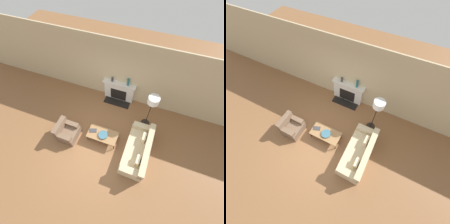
# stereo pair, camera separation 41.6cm
# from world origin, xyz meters

# --- Properties ---
(ground_plane) EXTENTS (18.00, 18.00, 0.00)m
(ground_plane) POSITION_xyz_m (0.00, 0.00, 0.00)
(ground_plane) COLOR brown
(wall_back) EXTENTS (18.00, 0.06, 2.90)m
(wall_back) POSITION_xyz_m (0.00, 2.62, 1.45)
(wall_back) COLOR #C6B289
(wall_back) RESTS_ON ground_plane
(fireplace) EXTENTS (1.46, 0.59, 1.03)m
(fireplace) POSITION_xyz_m (0.12, 2.48, 0.50)
(fireplace) COLOR silver
(fireplace) RESTS_ON ground_plane
(couch) EXTENTS (0.84, 1.93, 0.84)m
(couch) POSITION_xyz_m (1.64, 0.19, 0.32)
(couch) COLOR #CCB78E
(couch) RESTS_ON ground_plane
(armchair_near) EXTENTS (0.73, 0.78, 0.79)m
(armchair_near) POSITION_xyz_m (-1.19, -0.05, 0.30)
(armchair_near) COLOR brown
(armchair_near) RESTS_ON ground_plane
(coffee_table) EXTENTS (1.17, 0.60, 0.38)m
(coffee_table) POSITION_xyz_m (0.20, 0.30, 0.35)
(coffee_table) COLOR olive
(coffee_table) RESTS_ON ground_plane
(bowl) EXTENTS (0.36, 0.36, 0.06)m
(bowl) POSITION_xyz_m (0.23, 0.27, 0.42)
(bowl) COLOR #38667A
(bowl) RESTS_ON coffee_table
(book) EXTENTS (0.31, 0.24, 0.02)m
(book) POSITION_xyz_m (-0.21, 0.32, 0.39)
(book) COLOR #38383D
(book) RESTS_ON coffee_table
(floor_lamp) EXTENTS (0.40, 0.40, 1.74)m
(floor_lamp) POSITION_xyz_m (1.63, 1.58, 1.45)
(floor_lamp) COLOR black
(floor_lamp) RESTS_ON ground_plane
(mantel_vase_left) EXTENTS (0.10, 0.10, 0.18)m
(mantel_vase_left) POSITION_xyz_m (-0.21, 2.49, 1.11)
(mantel_vase_left) COLOR #3D383D
(mantel_vase_left) RESTS_ON fireplace
(mantel_vase_center_left) EXTENTS (0.10, 0.10, 0.34)m
(mantel_vase_center_left) POSITION_xyz_m (0.49, 2.49, 1.19)
(mantel_vase_center_left) COLOR #28666B
(mantel_vase_center_left) RESTS_ON fireplace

